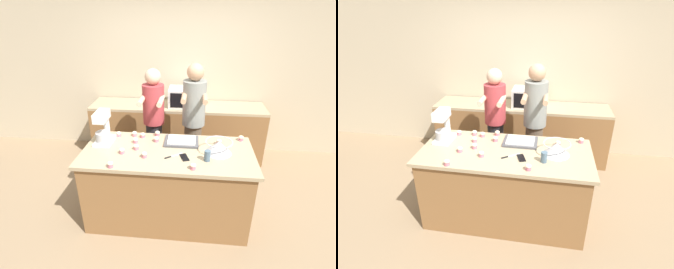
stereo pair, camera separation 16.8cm
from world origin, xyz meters
TOP-DOWN VIEW (x-y plane):
  - ground_plane at (0.00, 0.00)m, footprint 16.00×16.00m
  - back_wall at (0.00, 1.87)m, footprint 10.00×0.06m
  - island_counter at (0.00, 0.00)m, footprint 1.89×0.87m
  - back_counter at (0.00, 1.52)m, footprint 2.80×0.60m
  - person_left at (-0.26, 0.73)m, footprint 0.31×0.48m
  - person_right at (0.27, 0.73)m, footprint 0.32×0.49m
  - stand_mixer at (-0.76, 0.14)m, footprint 0.20×0.30m
  - mixing_bowl at (0.55, 0.02)m, footprint 0.30×0.30m
  - baking_tray at (0.14, 0.22)m, footprint 0.39×0.30m
  - microwave_oven at (0.14, 1.51)m, footprint 0.54×0.39m
  - cell_phone at (0.19, -0.13)m, footprint 0.11×0.16m
  - drinking_glass at (0.43, -0.16)m, footprint 0.07×0.07m
  - knife at (0.06, -0.11)m, footprint 0.19×0.14m
  - cupcake_0 at (-0.33, 0.30)m, footprint 0.06×0.06m
  - cupcake_1 at (-0.16, 0.37)m, footprint 0.06×0.06m
  - cupcake_2 at (-0.39, 0.15)m, footprint 0.06×0.06m
  - cupcake_3 at (-0.23, -0.16)m, footprint 0.06×0.06m
  - cupcake_4 at (0.57, 0.21)m, footprint 0.06×0.06m
  - cupcake_5 at (-0.35, 0.00)m, footprint 0.06×0.06m
  - cupcake_6 at (-0.53, -0.38)m, footprint 0.06×0.06m
  - cupcake_7 at (-0.49, -0.10)m, footprint 0.06×0.06m
  - cupcake_8 at (0.28, -0.33)m, footprint 0.06×0.06m
  - cupcake_9 at (-0.16, 0.21)m, footprint 0.06×0.06m
  - cupcake_10 at (-0.63, 0.30)m, footprint 0.06×0.06m
  - cupcake_11 at (0.84, 0.34)m, footprint 0.06×0.06m
  - cupcake_12 at (-0.44, 0.33)m, footprint 0.06×0.06m

SIDE VIEW (x-z plane):
  - ground_plane at x=0.00m, z-range 0.00..0.00m
  - back_counter at x=0.00m, z-range 0.00..0.91m
  - island_counter at x=0.00m, z-range 0.00..0.91m
  - person_left at x=-0.26m, z-range 0.06..1.72m
  - knife at x=0.06m, z-range 0.90..0.91m
  - cell_phone at x=0.19m, z-range 0.91..0.92m
  - baking_tray at x=0.14m, z-range 0.90..0.94m
  - person_right at x=0.27m, z-range 0.06..1.79m
  - cupcake_0 at x=-0.33m, z-range 0.91..0.97m
  - cupcake_1 at x=-0.16m, z-range 0.91..0.97m
  - cupcake_2 at x=-0.39m, z-range 0.91..0.97m
  - cupcake_3 at x=-0.23m, z-range 0.91..0.97m
  - cupcake_4 at x=0.57m, z-range 0.91..0.97m
  - cupcake_5 at x=-0.35m, z-range 0.91..0.97m
  - cupcake_6 at x=-0.53m, z-range 0.91..0.97m
  - cupcake_7 at x=-0.49m, z-range 0.91..0.97m
  - cupcake_8 at x=0.28m, z-range 0.91..0.97m
  - cupcake_9 at x=-0.16m, z-range 0.91..0.97m
  - cupcake_10 at x=-0.63m, z-range 0.91..0.97m
  - cupcake_11 at x=0.84m, z-range 0.91..0.97m
  - cupcake_12 at x=-0.44m, z-range 0.91..0.97m
  - drinking_glass at x=0.43m, z-range 0.91..1.02m
  - mixing_bowl at x=0.55m, z-range 0.91..1.05m
  - microwave_oven at x=0.14m, z-range 0.91..1.19m
  - stand_mixer at x=-0.76m, z-range 0.88..1.26m
  - back_wall at x=0.00m, z-range 0.00..2.70m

